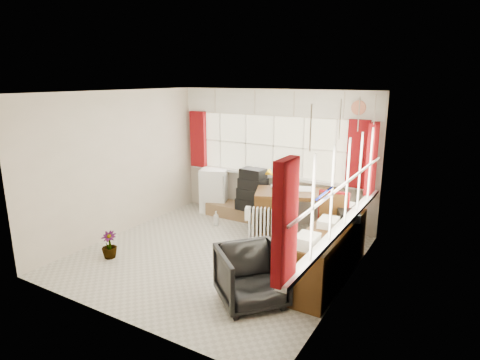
% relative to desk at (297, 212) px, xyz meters
% --- Properties ---
extents(ground, '(4.00, 4.00, 0.00)m').
position_rel_desk_xyz_m(ground, '(-0.77, -1.35, -0.45)').
color(ground, beige).
rests_on(ground, ground).
extents(room_walls, '(4.00, 4.00, 4.00)m').
position_rel_desk_xyz_m(room_walls, '(-0.77, -1.35, 1.05)').
color(room_walls, beige).
rests_on(room_walls, ground).
extents(window_back, '(3.70, 0.12, 3.60)m').
position_rel_desk_xyz_m(window_back, '(-0.77, 0.59, 0.49)').
color(window_back, beige).
rests_on(window_back, room_walls).
extents(window_right, '(0.12, 3.70, 3.60)m').
position_rel_desk_xyz_m(window_right, '(1.17, -1.35, 0.49)').
color(window_right, beige).
rests_on(window_right, room_walls).
extents(curtains, '(3.83, 3.83, 1.15)m').
position_rel_desk_xyz_m(curtains, '(0.15, -0.43, 1.00)').
color(curtains, maroon).
rests_on(curtains, room_walls).
extents(overhead_cabinets, '(3.98, 3.98, 0.48)m').
position_rel_desk_xyz_m(overhead_cabinets, '(0.21, -0.37, 1.80)').
color(overhead_cabinets, white).
rests_on(overhead_cabinets, room_walls).
extents(desk, '(1.57, 1.18, 0.85)m').
position_rel_desk_xyz_m(desk, '(0.00, 0.00, 0.00)').
color(desk, '#553014').
rests_on(desk, ground).
extents(desk_lamp, '(0.16, 0.13, 0.47)m').
position_rel_desk_xyz_m(desk_lamp, '(-0.15, -0.14, 0.69)').
color(desk_lamp, yellow).
rests_on(desk_lamp, desk).
extents(task_chair, '(0.50, 0.52, 1.09)m').
position_rel_desk_xyz_m(task_chair, '(0.83, -0.70, 0.13)').
color(task_chair, black).
rests_on(task_chair, ground).
extents(office_chair, '(1.09, 1.09, 0.71)m').
position_rel_desk_xyz_m(office_chair, '(0.36, -2.26, -0.10)').
color(office_chair, black).
rests_on(office_chair, ground).
extents(radiator, '(0.45, 0.30, 0.63)m').
position_rel_desk_xyz_m(radiator, '(-0.39, -0.59, -0.20)').
color(radiator, white).
rests_on(radiator, ground).
extents(credenza, '(0.50, 2.00, 0.85)m').
position_rel_desk_xyz_m(credenza, '(0.95, -1.15, -0.06)').
color(credenza, '#553014').
rests_on(credenza, ground).
extents(file_tray, '(0.40, 0.43, 0.12)m').
position_rel_desk_xyz_m(file_tray, '(1.08, -0.75, 0.36)').
color(file_tray, black).
rests_on(file_tray, credenza).
extents(tv_bench, '(1.40, 0.50, 0.25)m').
position_rel_desk_xyz_m(tv_bench, '(-1.32, 0.37, -0.33)').
color(tv_bench, olive).
rests_on(tv_bench, ground).
extents(crt_tv, '(0.59, 0.56, 0.45)m').
position_rel_desk_xyz_m(crt_tv, '(-0.86, 0.35, 0.02)').
color(crt_tv, black).
rests_on(crt_tv, tv_bench).
extents(hifi_stack, '(0.62, 0.41, 0.81)m').
position_rel_desk_xyz_m(hifi_stack, '(-1.00, 0.25, 0.16)').
color(hifi_stack, black).
rests_on(hifi_stack, tv_bench).
extents(mini_fridge, '(0.68, 0.68, 0.90)m').
position_rel_desk_xyz_m(mini_fridge, '(-2.02, 0.45, -0.00)').
color(mini_fridge, white).
rests_on(mini_fridge, ground).
extents(spray_bottle_a, '(0.13, 0.13, 0.28)m').
position_rel_desk_xyz_m(spray_bottle_a, '(-1.51, -0.26, -0.31)').
color(spray_bottle_a, silver).
rests_on(spray_bottle_a, ground).
extents(spray_bottle_b, '(0.10, 0.10, 0.19)m').
position_rel_desk_xyz_m(spray_bottle_b, '(-0.52, -0.18, -0.36)').
color(spray_bottle_b, '#82C2B8').
rests_on(spray_bottle_b, ground).
extents(flower_vase, '(0.30, 0.30, 0.42)m').
position_rel_desk_xyz_m(flower_vase, '(-2.14, -2.25, -0.24)').
color(flower_vase, black).
rests_on(flower_vase, ground).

